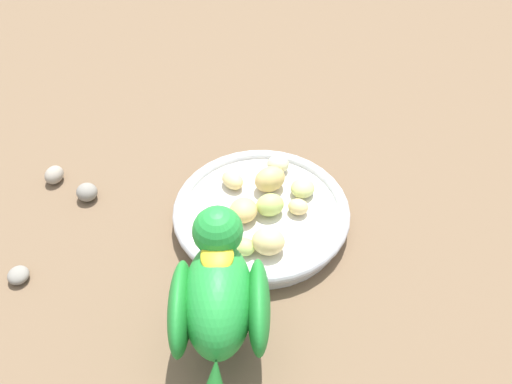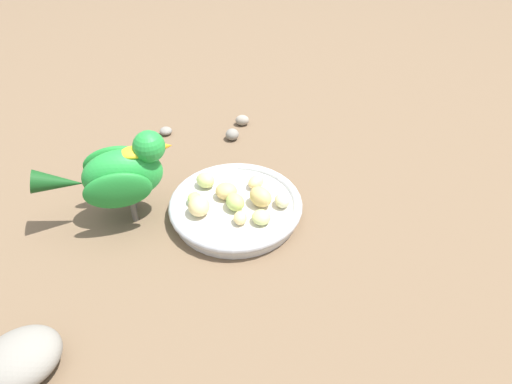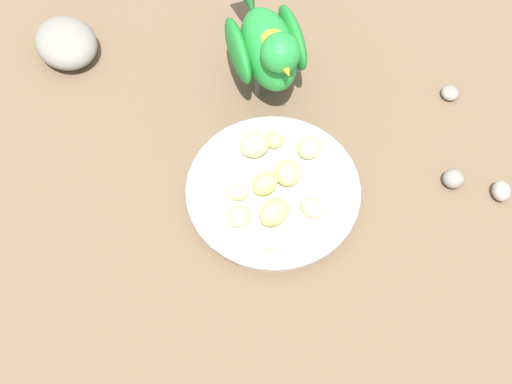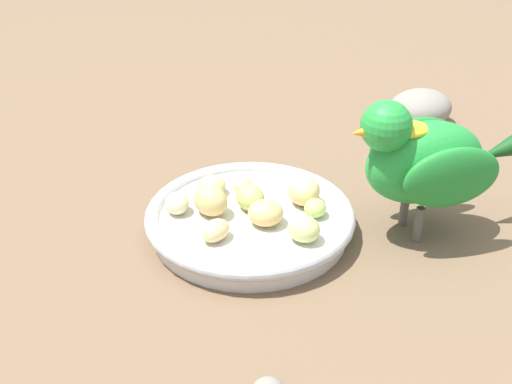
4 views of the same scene
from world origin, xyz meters
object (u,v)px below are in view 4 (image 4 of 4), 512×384
apple_piece_3 (315,208)px  apple_piece_8 (304,229)px  apple_piece_5 (246,197)px  apple_piece_6 (177,203)px  apple_piece_0 (215,230)px  feeding_bowl (247,219)px  rock_large (420,108)px  apple_piece_2 (266,213)px  apple_piece_7 (304,191)px  apple_piece_9 (210,200)px  parrot (429,157)px  apple_piece_1 (242,185)px  apple_piece_4 (212,185)px

apple_piece_3 → apple_piece_8: (-0.04, 0.01, 0.00)m
apple_piece_5 → apple_piece_6: bearing=96.8°
apple_piece_6 → apple_piece_0: bearing=-138.6°
feeding_bowl → rock_large: (0.27, -0.23, 0.01)m
apple_piece_2 → apple_piece_8: size_ratio=1.11×
apple_piece_5 → apple_piece_7: 0.06m
apple_piece_2 → apple_piece_5: apple_piece_5 is taller
apple_piece_9 → parrot: parrot is taller
apple_piece_1 → apple_piece_6: 0.08m
apple_piece_1 → apple_piece_2: apple_piece_2 is taller
apple_piece_1 → apple_piece_6: bearing=121.9°
feeding_bowl → apple_piece_5: (0.01, 0.00, 0.02)m
apple_piece_5 → rock_large: size_ratio=0.35×
apple_piece_3 → rock_large: 0.32m
apple_piece_2 → apple_piece_7: apple_piece_7 is taller
parrot → apple_piece_7: bearing=-24.8°
apple_piece_7 → apple_piece_8: (-0.07, 0.00, -0.00)m
parrot → apple_piece_0: bearing=-2.3°
rock_large → feeding_bowl: bearing=139.7°
apple_piece_5 → rock_large: 0.35m
apple_piece_5 → apple_piece_9: 0.04m
apple_piece_6 → apple_piece_9: apple_piece_9 is taller
apple_piece_2 → apple_piece_6: size_ratio=1.25×
apple_piece_4 → apple_piece_5: bearing=-130.2°
apple_piece_5 → parrot: bearing=-92.1°
apple_piece_8 → rock_large: (0.32, -0.18, -0.01)m
apple_piece_7 → parrot: (-0.02, -0.12, 0.05)m
rock_large → apple_piece_4: bearing=130.8°
feeding_bowl → rock_large: size_ratio=2.25×
apple_piece_7 → parrot: parrot is taller
apple_piece_6 → apple_piece_7: bearing=-81.1°
apple_piece_3 → parrot: (0.01, -0.11, 0.05)m
apple_piece_1 → apple_piece_2: (-0.06, -0.02, 0.00)m
feeding_bowl → apple_piece_6: (0.00, 0.07, 0.02)m
apple_piece_4 → apple_piece_0: bearing=-173.9°
apple_piece_6 → apple_piece_5: bearing=-83.2°
apple_piece_1 → apple_piece_5: size_ratio=0.73×
apple_piece_9 → rock_large: apple_piece_9 is taller
apple_piece_0 → apple_piece_3: (0.04, -0.10, -0.00)m
apple_piece_3 → rock_large: size_ratio=0.26×
apple_piece_5 → apple_piece_7: (0.01, -0.06, 0.00)m
feeding_bowl → apple_piece_3: size_ratio=8.69×
apple_piece_6 → parrot: parrot is taller
apple_piece_4 → apple_piece_9: size_ratio=0.75×
apple_piece_7 → apple_piece_9: (-0.02, 0.09, 0.00)m
apple_piece_1 → feeding_bowl: bearing=-171.9°
apple_piece_6 → feeding_bowl: bearing=-91.9°
apple_piece_9 → parrot: (0.00, -0.21, 0.05)m
apple_piece_3 → apple_piece_6: 0.14m
apple_piece_3 → apple_piece_7: bearing=22.4°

